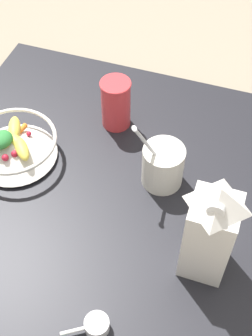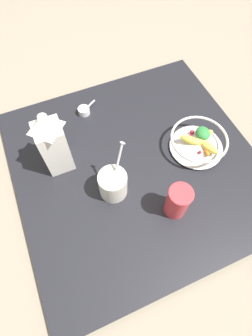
# 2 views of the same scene
# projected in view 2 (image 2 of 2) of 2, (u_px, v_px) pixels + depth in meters

# --- Properties ---
(ground_plane) EXTENTS (6.00, 6.00, 0.00)m
(ground_plane) POSITION_uv_depth(u_px,v_px,m) (137.00, 167.00, 1.05)
(ground_plane) COLOR gray
(countertop) EXTENTS (0.93, 0.93, 0.03)m
(countertop) POSITION_uv_depth(u_px,v_px,m) (137.00, 165.00, 1.04)
(countertop) COLOR black
(countertop) RESTS_ON ground_plane
(fruit_bowl) EXTENTS (0.22, 0.22, 0.09)m
(fruit_bowl) POSITION_uv_depth(u_px,v_px,m) (198.00, 142.00, 1.02)
(fruit_bowl) COLOR silver
(fruit_bowl) RESTS_ON countertop
(milk_carton) EXTENTS (0.09, 0.09, 0.27)m
(milk_carton) POSITION_uv_depth(u_px,v_px,m) (53.00, 143.00, 0.91)
(milk_carton) COLOR silver
(milk_carton) RESTS_ON countertop
(yogurt_tub) EXTENTS (0.12, 0.11, 0.22)m
(yogurt_tub) POSITION_uv_depth(u_px,v_px,m) (113.00, 184.00, 0.92)
(yogurt_tub) COLOR silver
(yogurt_tub) RESTS_ON countertop
(drinking_cup) EXTENTS (0.08, 0.08, 0.14)m
(drinking_cup) POSITION_uv_depth(u_px,v_px,m) (178.00, 201.00, 0.87)
(drinking_cup) COLOR #DB383D
(drinking_cup) RESTS_ON countertop
(measuring_scoop) EXTENTS (0.09, 0.07, 0.03)m
(measuring_scoop) POSITION_uv_depth(u_px,v_px,m) (84.00, 111.00, 1.14)
(measuring_scoop) COLOR white
(measuring_scoop) RESTS_ON countertop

